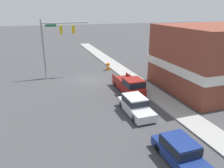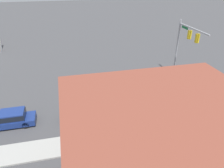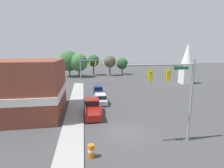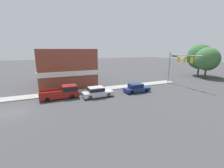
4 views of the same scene
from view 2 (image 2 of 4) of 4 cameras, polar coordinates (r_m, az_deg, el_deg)
ground_plane at (r=27.42m, az=16.36°, el=-2.87°), size 200.00×200.00×0.00m
sidewalk_curb at (r=23.47m, az=22.92°, el=-9.48°), size 2.40×60.00×0.14m
near_signal_assembly at (r=29.41m, az=18.67°, el=10.77°), size 6.25×0.49×7.83m
car_lead at (r=22.46m, az=-6.93°, el=-6.60°), size 1.84×4.75×1.61m
car_second_ahead at (r=23.22m, az=-24.79°, el=-8.15°), size 1.77×4.61×1.52m
pickup_truck_parked at (r=22.03m, az=6.41°, el=-6.98°), size 1.99×5.58×1.91m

